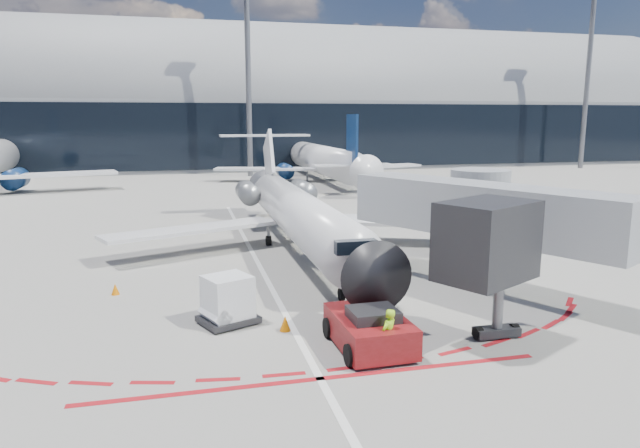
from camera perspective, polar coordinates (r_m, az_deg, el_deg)
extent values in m
plane|color=slate|center=(28.01, -5.56, -5.13)|extent=(260.00, 260.00, 0.00)
cube|color=silver|center=(29.92, -6.11, -4.11)|extent=(0.25, 40.00, 0.01)
cube|color=maroon|center=(17.39, 0.00, -15.21)|extent=(14.00, 0.25, 0.01)
cube|color=gray|center=(91.82, -11.44, 8.80)|extent=(150.00, 24.00, 10.00)
cylinder|color=gray|center=(91.82, -11.55, 11.92)|extent=(150.00, 24.00, 24.00)
cube|color=black|center=(79.79, -11.08, 8.57)|extent=(150.00, 0.20, 9.00)
cube|color=#979BA0|center=(25.89, 15.93, 1.36)|extent=(8.22, 12.61, 2.30)
cube|color=black|center=(19.49, 16.35, -1.60)|extent=(3.86, 3.44, 2.60)
cylinder|color=slate|center=(20.84, 17.38, -7.72)|extent=(0.36, 0.36, 2.40)
cube|color=black|center=(21.16, 17.23, -10.24)|extent=(1.60, 0.60, 0.30)
cylinder|color=#979BA0|center=(32.49, 15.57, 1.05)|extent=(3.20, 3.20, 4.80)
cylinder|color=black|center=(32.90, 15.38, -2.64)|extent=(4.00, 4.00, 0.50)
cylinder|color=slate|center=(75.38, -7.18, 14.28)|extent=(0.70, 0.70, 25.00)
cylinder|color=slate|center=(95.13, 25.16, 12.61)|extent=(0.70, 0.70, 25.00)
cylinder|color=silver|center=(31.91, -2.06, 0.96)|extent=(2.56, 20.86, 2.56)
cone|color=black|center=(20.77, 4.48, -4.35)|extent=(2.56, 2.66, 2.56)
cone|color=silver|center=(43.75, -5.26, 3.55)|extent=(2.56, 3.41, 2.56)
cube|color=black|center=(22.05, 3.28, -2.05)|extent=(1.61, 1.33, 0.52)
cube|color=silver|center=(32.84, -12.66, -0.53)|extent=(10.16, 6.02, 0.29)
cube|color=silver|center=(35.02, 6.94, 0.33)|extent=(10.16, 6.02, 0.29)
cube|color=silver|center=(42.59, -5.13, 6.44)|extent=(0.24, 4.45, 4.53)
cube|color=silver|center=(44.47, -5.55, 8.81)|extent=(6.83, 1.52, 0.15)
cylinder|color=slate|center=(39.74, -7.24, 3.14)|extent=(1.42, 3.22, 1.42)
cylinder|color=slate|center=(40.35, -1.74, 3.33)|extent=(1.42, 3.22, 1.42)
cylinder|color=black|center=(24.11, 2.16, -7.05)|extent=(0.21, 0.53, 0.53)
cylinder|color=black|center=(34.33, -5.17, -1.66)|extent=(0.28, 0.61, 0.61)
cylinder|color=black|center=(34.85, -0.53, -1.44)|extent=(0.28, 0.61, 0.61)
cylinder|color=slate|center=(24.03, 2.17, -6.47)|extent=(0.17, 0.17, 1.04)
cube|color=#610D0D|center=(19.37, 4.96, -10.53)|extent=(2.30, 3.58, 0.99)
cube|color=black|center=(18.85, 5.34, -9.01)|extent=(1.58, 1.37, 0.38)
cylinder|color=slate|center=(21.59, 2.70, -8.86)|extent=(0.20, 2.86, 0.11)
cylinder|color=black|center=(18.09, 3.12, -12.95)|extent=(0.33, 0.71, 0.70)
cylinder|color=black|center=(18.81, 9.31, -12.13)|extent=(0.33, 0.71, 0.70)
cylinder|color=black|center=(20.23, 0.92, -10.33)|extent=(0.33, 0.71, 0.70)
cylinder|color=black|center=(20.87, 6.51, -9.72)|extent=(0.33, 0.71, 0.70)
imported|color=#9CE317|center=(18.26, 6.86, -11.03)|extent=(0.76, 0.70, 1.74)
cube|color=black|center=(21.82, -9.15, -9.36)|extent=(2.45, 2.30, 0.21)
cube|color=silver|center=(21.54, -9.22, -7.17)|extent=(2.01, 1.96, 1.56)
cylinder|color=black|center=(20.99, -10.22, -10.45)|extent=(0.17, 0.22, 0.19)
cylinder|color=black|center=(21.68, -6.50, -9.64)|extent=(0.17, 0.22, 0.19)
cylinder|color=black|center=(22.06, -11.74, -9.44)|extent=(0.17, 0.22, 0.19)
cylinder|color=black|center=(22.72, -8.15, -8.72)|extent=(0.17, 0.22, 0.19)
cone|color=orange|center=(26.42, -19.79, -6.15)|extent=(0.35, 0.35, 0.49)
cone|color=orange|center=(20.87, -3.51, -9.88)|extent=(0.40, 0.40, 0.56)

